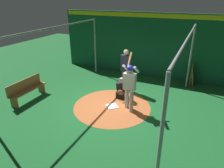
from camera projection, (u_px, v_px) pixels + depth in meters
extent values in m
plane|color=#195B28|center=(112.00, 106.00, 7.85)|extent=(25.08, 25.08, 0.00)
cylinder|color=#B76033|center=(112.00, 106.00, 7.85)|extent=(2.98, 2.98, 0.01)
cube|color=white|center=(112.00, 106.00, 7.84)|extent=(0.59, 0.59, 0.01)
cylinder|color=#B3B3B7|center=(131.00, 101.00, 7.35)|extent=(0.15, 0.15, 0.83)
cylinder|color=#B3B3B7|center=(127.00, 97.00, 7.65)|extent=(0.15, 0.15, 0.83)
cube|color=silver|center=(130.00, 81.00, 7.21)|extent=(0.22, 0.44, 0.62)
cylinder|color=silver|center=(136.00, 70.00, 7.04)|extent=(0.50, 0.09, 0.39)
cylinder|color=silver|center=(126.00, 68.00, 7.19)|extent=(0.50, 0.09, 0.39)
sphere|color=tan|center=(130.00, 70.00, 7.04)|extent=(0.21, 0.21, 0.21)
sphere|color=navy|center=(130.00, 68.00, 7.01)|extent=(0.24, 0.24, 0.24)
cylinder|color=tan|center=(129.00, 64.00, 7.21)|extent=(0.54, 0.06, 0.73)
cube|color=black|center=(122.00, 94.00, 8.49)|extent=(0.40, 0.40, 0.28)
cube|color=black|center=(122.00, 87.00, 8.32)|extent=(0.30, 0.40, 0.46)
sphere|color=beige|center=(122.00, 80.00, 8.17)|extent=(0.21, 0.21, 0.21)
cube|color=gray|center=(121.00, 81.00, 8.09)|extent=(0.03, 0.19, 0.19)
ellipsoid|color=brown|center=(120.00, 92.00, 8.11)|extent=(0.12, 0.28, 0.22)
cylinder|color=#4C4C51|center=(128.00, 81.00, 9.04)|extent=(0.15, 0.15, 0.90)
cylinder|color=#4C4C51|center=(123.00, 80.00, 9.12)|extent=(0.15, 0.15, 0.90)
cube|color=#1E2338|center=(126.00, 63.00, 8.76)|extent=(0.22, 0.42, 0.72)
cylinder|color=#1E2338|center=(130.00, 62.00, 8.66)|extent=(0.09, 0.09, 0.60)
cylinder|color=#1E2338|center=(122.00, 61.00, 8.81)|extent=(0.09, 0.09, 0.60)
sphere|color=tan|center=(126.00, 52.00, 8.56)|extent=(0.23, 0.23, 0.23)
cube|color=#145133|center=(143.00, 45.00, 10.46)|extent=(0.20, 9.08, 3.23)
cube|color=yellow|center=(144.00, 15.00, 9.78)|extent=(0.03, 8.90, 0.20)
cylinder|color=gray|center=(95.00, 47.00, 10.79)|extent=(0.08, 0.08, 2.85)
cylinder|color=gray|center=(190.00, 58.00, 8.96)|extent=(0.08, 0.08, 2.85)
cylinder|color=gray|center=(160.00, 143.00, 3.76)|extent=(0.08, 0.08, 2.85)
cylinder|color=gray|center=(54.00, 27.00, 7.62)|extent=(6.24, 0.07, 0.07)
cylinder|color=gray|center=(188.00, 37.00, 5.79)|extent=(6.24, 0.07, 0.07)
cube|color=olive|center=(192.00, 73.00, 9.72)|extent=(0.94, 0.04, 1.05)
cylinder|color=tan|center=(193.00, 73.00, 10.04)|extent=(0.06, 0.19, 0.84)
cylinder|color=tan|center=(193.00, 73.00, 9.93)|extent=(0.06, 0.20, 0.90)
cylinder|color=tan|center=(193.00, 75.00, 9.85)|extent=(0.06, 0.16, 0.82)
cylinder|color=black|center=(193.00, 75.00, 9.74)|extent=(0.06, 0.14, 0.87)
cylinder|color=tan|center=(192.00, 76.00, 9.65)|extent=(0.06, 0.20, 0.82)
cylinder|color=black|center=(192.00, 77.00, 9.55)|extent=(0.06, 0.15, 0.81)
cylinder|color=tan|center=(192.00, 77.00, 9.43)|extent=(0.06, 0.18, 0.90)
cube|color=olive|center=(28.00, 90.00, 8.23)|extent=(1.72, 0.36, 0.05)
cube|color=olive|center=(24.00, 84.00, 8.20)|extent=(1.72, 0.04, 0.40)
cube|color=olive|center=(42.00, 88.00, 8.93)|extent=(0.08, 0.32, 0.40)
cube|color=olive|center=(14.00, 103.00, 7.70)|extent=(0.08, 0.32, 0.40)
sphere|color=white|center=(125.00, 101.00, 8.18)|extent=(0.07, 0.07, 0.07)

